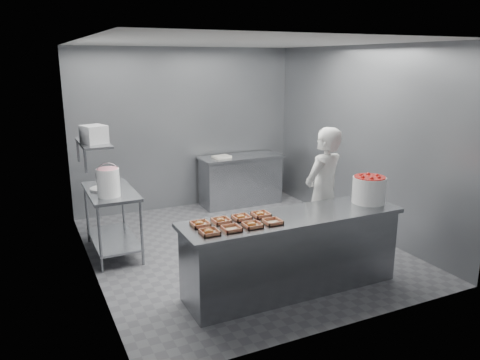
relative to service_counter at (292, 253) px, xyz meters
name	(u,v)px	position (x,y,z in m)	size (l,w,h in m)	color
floor	(241,248)	(0.00, 1.35, -0.45)	(4.50, 4.50, 0.00)	#4C4C51
ceiling	(241,42)	(0.00, 1.35, 2.35)	(4.50, 4.50, 0.00)	white
wall_back	(186,129)	(0.00, 3.60, 0.95)	(4.00, 0.04, 2.80)	slate
wall_left	(86,165)	(-2.00, 1.35, 0.95)	(0.04, 4.50, 2.80)	slate
wall_right	(359,140)	(2.00, 1.35, 0.95)	(0.04, 4.50, 2.80)	slate
service_counter	(292,253)	(0.00, 0.00, 0.00)	(2.60, 0.70, 0.90)	slate
prep_table	(112,212)	(-1.65, 1.95, 0.14)	(0.60, 1.20, 0.90)	slate
back_counter	(241,180)	(0.90, 3.25, 0.00)	(1.50, 0.60, 0.90)	slate
wall_shelf	(93,143)	(-1.82, 1.95, 1.10)	(0.35, 0.90, 0.03)	slate
tray_0	(209,232)	(-1.06, -0.13, 0.47)	(0.19, 0.18, 0.06)	tan
tray_1	(231,228)	(-0.82, -0.13, 0.47)	(0.19, 0.18, 0.04)	tan
tray_2	(252,225)	(-0.58, -0.13, 0.47)	(0.19, 0.18, 0.06)	tan
tray_3	(273,222)	(-0.34, -0.13, 0.47)	(0.19, 0.18, 0.04)	tan
tray_4	(200,224)	(-1.06, 0.13, 0.47)	(0.19, 0.18, 0.06)	tan
tray_5	(221,221)	(-0.82, 0.13, 0.47)	(0.19, 0.18, 0.06)	tan
tray_6	(241,217)	(-0.58, 0.13, 0.47)	(0.19, 0.18, 0.06)	tan
tray_7	(261,214)	(-0.34, 0.13, 0.47)	(0.19, 0.18, 0.06)	tan
worker	(323,194)	(0.83, 0.60, 0.43)	(0.64, 0.42, 1.77)	silver
strawberry_tub	(369,189)	(1.08, 0.02, 0.62)	(0.40, 0.40, 0.33)	white
glaze_bucket	(108,182)	(-1.72, 1.66, 0.64)	(0.30, 0.28, 0.44)	white
bucket_lid	(102,189)	(-1.74, 2.02, 0.46)	(0.33, 0.33, 0.03)	white
rag	(102,187)	(-1.74, 2.11, 0.46)	(0.15, 0.13, 0.02)	#CCB28C
appliance	(94,134)	(-1.82, 1.84, 1.22)	(0.26, 0.30, 0.22)	gray
paper_stack	(222,157)	(0.53, 3.25, 0.46)	(0.30, 0.22, 0.04)	silver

